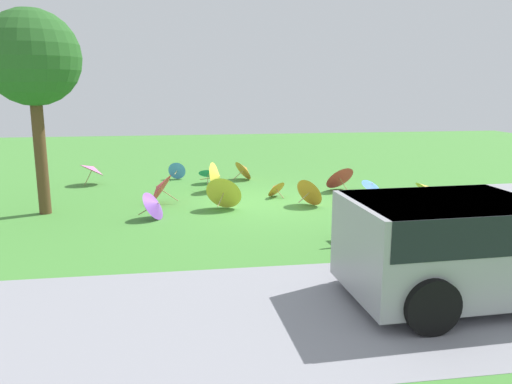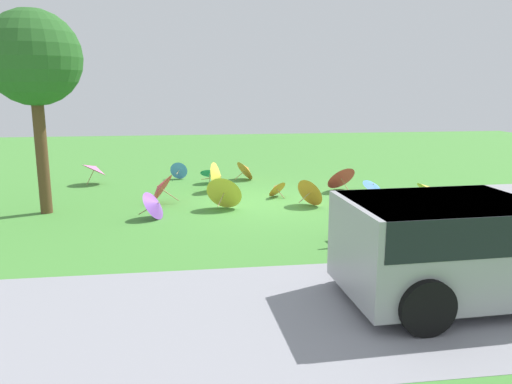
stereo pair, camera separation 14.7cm
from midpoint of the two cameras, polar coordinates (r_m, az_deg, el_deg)
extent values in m
plane|color=#478C38|center=(13.81, 1.65, -1.24)|extent=(40.00, 40.00, 0.00)
cube|color=gray|center=(7.55, 10.53, -12.84)|extent=(40.00, 3.75, 0.01)
cube|color=#99999E|center=(8.40, 25.92, -5.12)|extent=(4.67, 2.07, 1.35)
cube|color=black|center=(7.79, 20.70, -2.88)|extent=(2.65, 2.01, 0.55)
cylinder|color=black|center=(6.96, 19.21, -12.15)|extent=(0.77, 0.25, 0.76)
cylinder|color=black|center=(8.54, 12.98, -7.26)|extent=(0.77, 0.25, 0.76)
cube|color=navy|center=(10.79, 14.12, -2.91)|extent=(1.63, 0.56, 0.05)
cube|color=navy|center=(10.56, 14.65, -1.99)|extent=(1.60, 0.22, 0.45)
cube|color=black|center=(10.59, 10.93, -4.30)|extent=(0.11, 0.41, 0.45)
cube|color=black|center=(11.13, 17.04, -3.81)|extent=(0.11, 0.41, 0.45)
cylinder|color=brown|center=(13.51, -22.74, 4.25)|extent=(0.29, 0.29, 3.11)
sphere|color=#286023|center=(13.43, -23.53, 13.74)|extent=(2.27, 2.27, 2.27)
cylinder|color=tan|center=(14.69, 18.52, -0.42)|extent=(0.27, 0.05, 0.32)
cone|color=yellow|center=(14.74, 19.12, 0.39)|extent=(0.64, 0.70, 0.51)
sphere|color=tan|center=(14.75, 19.26, 0.58)|extent=(0.05, 0.04, 0.05)
cylinder|color=tan|center=(12.83, -3.64, -0.88)|extent=(0.22, 0.48, 0.26)
cone|color=yellow|center=(13.09, -3.21, 0.07)|extent=(1.08, 0.87, 0.92)
sphere|color=tan|center=(13.15, -3.12, 0.27)|extent=(0.05, 0.06, 0.05)
cylinder|color=tan|center=(15.33, -5.10, 1.55)|extent=(0.45, 0.19, 0.12)
cone|color=yellow|center=(15.23, -3.98, 1.74)|extent=(0.64, 0.97, 0.92)
sphere|color=tan|center=(15.20, -3.68, 1.79)|extent=(0.05, 0.05, 0.04)
cylinder|color=tan|center=(14.42, 3.11, -0.21)|extent=(0.20, 0.23, 0.24)
cone|color=orange|center=(14.50, 2.54, 0.47)|extent=(0.75, 0.74, 0.53)
sphere|color=tan|center=(14.52, 2.39, 0.65)|extent=(0.06, 0.06, 0.05)
cylinder|color=tan|center=(13.87, -9.34, -0.33)|extent=(0.47, 0.13, 0.33)
cone|color=#D8383F|center=(13.91, -10.52, 0.48)|extent=(0.85, 1.07, 0.87)
sphere|color=tan|center=(13.92, -10.77, 0.65)|extent=(0.06, 0.05, 0.05)
cylinder|color=tan|center=(15.39, 10.35, 0.69)|extent=(0.19, 0.44, 0.40)
cone|color=#D8383F|center=(15.56, 9.72, 1.72)|extent=(1.11, 1.00, 0.80)
sphere|color=tan|center=(15.60, 9.60, 1.93)|extent=(0.05, 0.06, 0.05)
cylinder|color=tan|center=(17.35, -8.58, 2.20)|extent=(0.10, 0.31, 0.09)
cone|color=#4C8CE5|center=(17.54, -8.43, 2.46)|extent=(0.63, 0.36, 0.60)
sphere|color=tan|center=(17.58, -8.39, 2.52)|extent=(0.05, 0.05, 0.04)
cylinder|color=tan|center=(16.50, -5.02, 1.48)|extent=(0.06, 0.22, 0.33)
cone|color=teal|center=(16.59, -4.97, 2.26)|extent=(0.72, 0.70, 0.42)
sphere|color=tan|center=(16.61, -4.96, 2.44)|extent=(0.04, 0.06, 0.05)
cylinder|color=tan|center=(12.46, -11.99, -2.01)|extent=(0.38, 0.16, 0.25)
cone|color=purple|center=(12.32, -10.92, -1.36)|extent=(0.75, 0.88, 0.72)
sphere|color=tan|center=(12.29, -10.64, -1.19)|extent=(0.06, 0.05, 0.05)
cylinder|color=tan|center=(13.31, 5.81, -0.64)|extent=(0.37, 0.27, 0.22)
cone|color=orange|center=(13.49, 6.57, 0.06)|extent=(0.84, 0.92, 0.78)
sphere|color=tan|center=(13.53, 6.73, 0.21)|extent=(0.06, 0.06, 0.05)
cylinder|color=tan|center=(17.10, -1.60, 1.91)|extent=(0.38, 0.17, 0.29)
cone|color=orange|center=(17.19, -0.84, 2.58)|extent=(0.80, 0.91, 0.71)
sphere|color=tan|center=(17.22, -0.65, 2.75)|extent=(0.06, 0.05, 0.05)
cylinder|color=tan|center=(17.14, -17.96, 1.56)|extent=(0.26, 0.17, 0.47)
cone|color=pink|center=(17.15, -17.49, 2.59)|extent=(1.08, 1.10, 0.54)
sphere|color=tan|center=(17.16, -17.39, 2.81)|extent=(0.06, 0.06, 0.05)
cylinder|color=tan|center=(14.81, 12.87, 0.04)|extent=(0.14, 0.19, 0.34)
cone|color=#4C8CE5|center=(14.71, 13.29, 0.75)|extent=(0.77, 0.76, 0.37)
sphere|color=tan|center=(14.69, 13.38, 0.89)|extent=(0.06, 0.06, 0.05)
camera|label=1|loc=(0.07, -89.66, 0.07)|focal=35.46mm
camera|label=2|loc=(0.07, 90.34, -0.07)|focal=35.46mm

